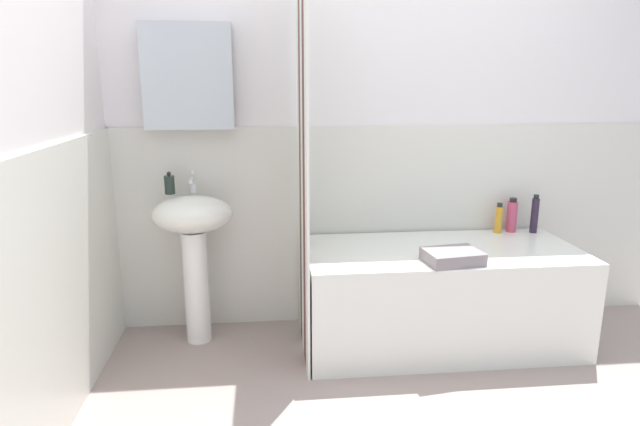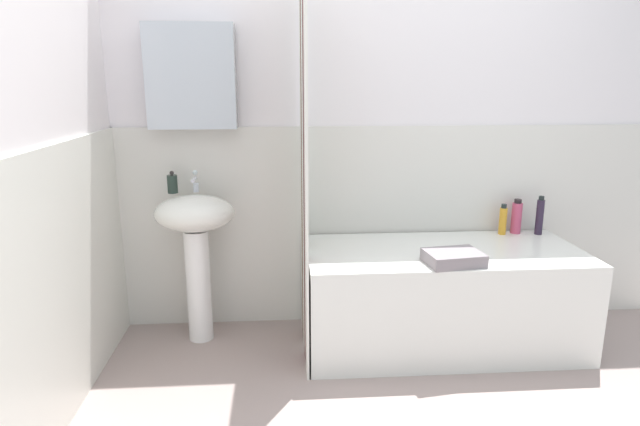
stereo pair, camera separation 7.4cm
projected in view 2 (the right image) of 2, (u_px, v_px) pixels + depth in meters
The scene contains 11 objects.
wall_back_tiled at pixel (370, 136), 3.16m from camera, with size 3.60×0.18×2.40m.
wall_left_tiled at pixel (38, 168), 2.17m from camera, with size 0.07×1.81×2.40m.
sink at pixel (196, 235), 2.99m from camera, with size 0.44×0.34×0.85m.
faucet at pixel (195, 182), 3.00m from camera, with size 0.03×0.12×0.12m.
soap_dispenser at pixel (172, 184), 2.99m from camera, with size 0.06×0.06×0.13m.
bathtub at pixel (442, 297), 3.01m from camera, with size 1.51×0.69×0.56m, color white.
shower_curtain at pixel (304, 171), 2.79m from camera, with size 0.01×0.69×2.00m.
body_wash_bottle at pixel (540, 216), 3.22m from camera, with size 0.04×0.04×0.23m.
conditioner_bottle at pixel (516, 217), 3.24m from camera, with size 0.06×0.06×0.21m.
lotion_bottle at pixel (503, 220), 3.22m from camera, with size 0.04×0.04×0.19m.
towel_folded at pixel (453, 258), 2.71m from camera, with size 0.28×0.21×0.06m, color gray.
Camera 2 is at (-0.59, -1.88, 1.46)m, focal length 30.22 mm.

